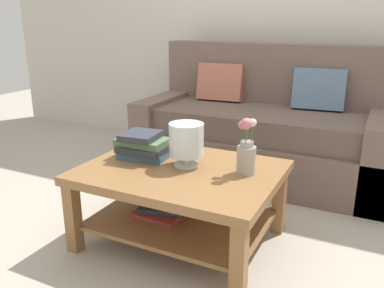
{
  "coord_description": "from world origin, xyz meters",
  "views": [
    {
      "loc": [
        0.99,
        -2.13,
        1.26
      ],
      "look_at": [
        -0.0,
        -0.12,
        0.56
      ],
      "focal_mm": 37.44,
      "sensor_mm": 36.0,
      "label": 1
    }
  ],
  "objects_px": {
    "glass_hurricane_vase": "(186,141)",
    "flower_pitcher": "(246,152)",
    "book_stack_main": "(142,145)",
    "couch": "(263,131)",
    "coffee_table": "(179,189)"
  },
  "relations": [
    {
      "from": "book_stack_main",
      "to": "glass_hurricane_vase",
      "type": "distance_m",
      "value": 0.3
    },
    {
      "from": "couch",
      "to": "coffee_table",
      "type": "xyz_separation_m",
      "value": [
        -0.11,
        -1.29,
        -0.04
      ]
    },
    {
      "from": "flower_pitcher",
      "to": "glass_hurricane_vase",
      "type": "bearing_deg",
      "value": -174.03
    },
    {
      "from": "book_stack_main",
      "to": "couch",
      "type": "bearing_deg",
      "value": 72.89
    },
    {
      "from": "glass_hurricane_vase",
      "to": "flower_pitcher",
      "type": "distance_m",
      "value": 0.34
    },
    {
      "from": "couch",
      "to": "flower_pitcher",
      "type": "distance_m",
      "value": 1.25
    },
    {
      "from": "coffee_table",
      "to": "book_stack_main",
      "type": "relative_size",
      "value": 3.48
    },
    {
      "from": "glass_hurricane_vase",
      "to": "coffee_table",
      "type": "bearing_deg",
      "value": -113.66
    },
    {
      "from": "couch",
      "to": "flower_pitcher",
      "type": "bearing_deg",
      "value": -77.94
    },
    {
      "from": "couch",
      "to": "glass_hurricane_vase",
      "type": "xyz_separation_m",
      "value": [
        -0.08,
        -1.24,
        0.24
      ]
    },
    {
      "from": "couch",
      "to": "book_stack_main",
      "type": "xyz_separation_m",
      "value": [
        -0.38,
        -1.24,
        0.17
      ]
    },
    {
      "from": "coffee_table",
      "to": "book_stack_main",
      "type": "height_order",
      "value": "book_stack_main"
    },
    {
      "from": "couch",
      "to": "glass_hurricane_vase",
      "type": "bearing_deg",
      "value": -93.92
    },
    {
      "from": "glass_hurricane_vase",
      "to": "book_stack_main",
      "type": "bearing_deg",
      "value": -180.0
    },
    {
      "from": "flower_pitcher",
      "to": "coffee_table",
      "type": "bearing_deg",
      "value": -166.69
    }
  ]
}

